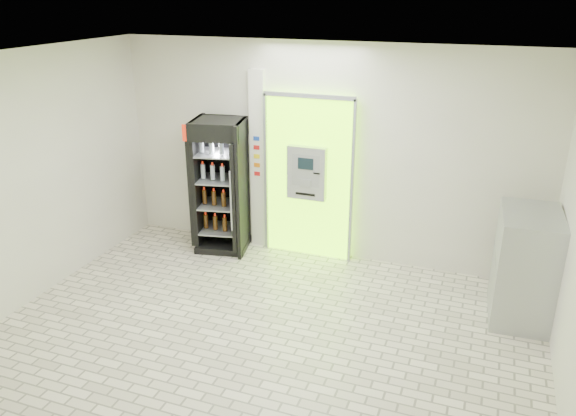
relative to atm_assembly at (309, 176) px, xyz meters
The scene contains 6 objects.
ground 2.69m from the atm_assembly, 85.26° to the right, with size 6.00×6.00×0.00m, color beige.
room_shell 2.51m from the atm_assembly, 85.26° to the right, with size 6.00×6.00×6.00m.
atm_assembly is the anchor object (origin of this frame).
pillar 0.79m from the atm_assembly, behind, with size 0.22×0.11×2.60m.
beverage_cooler 1.29m from the atm_assembly, 169.16° to the right, with size 0.84×0.80×1.93m.
steel_cabinet 3.01m from the atm_assembly, 14.88° to the right, with size 0.69×1.00×1.30m.
Camera 1 is at (2.10, -4.68, 3.62)m, focal length 35.00 mm.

